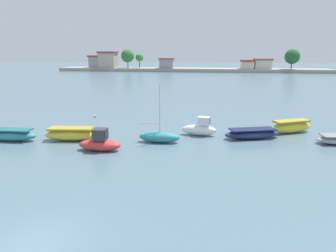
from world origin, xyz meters
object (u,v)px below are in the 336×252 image
(moored_boat_2, at_px, (71,134))
(moored_boat_7, at_px, (291,127))
(mooring_buoy_2, at_px, (95,116))
(moored_boat_4, at_px, (159,137))
(moored_boat_6, at_px, (252,134))
(moored_boat_3, at_px, (100,143))
(moored_boat_1, at_px, (11,135))
(moored_boat_5, at_px, (200,129))
(mooring_buoy_3, at_px, (67,131))

(moored_boat_2, relative_size, moored_boat_7, 1.07)
(moored_boat_2, bearing_deg, mooring_buoy_2, 92.58)
(moored_boat_4, bearing_deg, moored_boat_6, 15.77)
(moored_boat_2, xyz_separation_m, moored_boat_3, (3.66, -2.34, 0.06))
(moored_boat_4, xyz_separation_m, moored_boat_7, (12.66, 4.95, 0.10))
(moored_boat_1, relative_size, moored_boat_5, 1.36)
(moored_boat_5, distance_m, moored_boat_6, 4.95)
(mooring_buoy_2, bearing_deg, moored_boat_2, -81.05)
(moored_boat_4, distance_m, mooring_buoy_2, 13.16)
(moored_boat_1, relative_size, moored_boat_3, 1.33)
(mooring_buoy_3, bearing_deg, moored_boat_3, -41.71)
(mooring_buoy_3, bearing_deg, moored_boat_5, 3.19)
(moored_boat_6, xyz_separation_m, mooring_buoy_3, (-18.40, -0.39, -0.28))
(moored_boat_1, bearing_deg, moored_boat_2, 7.11)
(moored_boat_2, bearing_deg, moored_boat_5, 8.99)
(moored_boat_3, height_order, moored_boat_6, moored_boat_3)
(moored_boat_4, xyz_separation_m, mooring_buoy_3, (-9.92, 1.95, -0.33))
(moored_boat_6, bearing_deg, mooring_buoy_3, 164.77)
(moored_boat_3, bearing_deg, moored_boat_1, 169.62)
(moored_boat_7, bearing_deg, moored_boat_5, 169.89)
(moored_boat_6, relative_size, mooring_buoy_2, 18.18)
(moored_boat_5, xyz_separation_m, mooring_buoy_3, (-13.46, -0.75, -0.49))
(moored_boat_7, distance_m, mooring_buoy_3, 22.78)
(moored_boat_1, height_order, moored_boat_2, moored_boat_2)
(moored_boat_3, bearing_deg, moored_boat_6, 20.71)
(moored_boat_4, bearing_deg, mooring_buoy_3, 169.20)
(moored_boat_5, height_order, mooring_buoy_3, moored_boat_5)
(mooring_buoy_2, bearing_deg, moored_boat_7, -10.08)
(moored_boat_2, distance_m, moored_boat_5, 12.16)
(moored_boat_7, bearing_deg, moored_boat_6, -172.01)
(moored_boat_4, xyz_separation_m, moored_boat_6, (8.48, 2.34, -0.06))
(moored_boat_5, relative_size, moored_boat_6, 0.63)
(mooring_buoy_2, bearing_deg, mooring_buoy_3, -92.04)
(moored_boat_6, bearing_deg, moored_boat_4, 178.99)
(moored_boat_5, bearing_deg, mooring_buoy_2, 159.91)
(moored_boat_1, xyz_separation_m, moored_boat_5, (17.16, 4.07, 0.14))
(moored_boat_5, xyz_separation_m, moored_boat_7, (9.12, 2.25, -0.06))
(moored_boat_3, xyz_separation_m, moored_boat_4, (4.52, 2.86, -0.13))
(moored_boat_1, height_order, moored_boat_4, moored_boat_4)
(moored_boat_1, xyz_separation_m, moored_boat_2, (5.43, 0.85, 0.05))
(moored_boat_3, relative_size, moored_boat_7, 0.75)
(moored_boat_5, height_order, moored_boat_6, moored_boat_5)
(moored_boat_3, height_order, moored_boat_7, moored_boat_3)
(moored_boat_6, xyz_separation_m, mooring_buoy_2, (-18.15, 6.57, -0.30))
(moored_boat_5, distance_m, moored_boat_7, 9.39)
(mooring_buoy_2, relative_size, mooring_buoy_3, 0.86)
(moored_boat_2, xyz_separation_m, moored_boat_6, (16.66, 2.86, -0.12))
(moored_boat_7, bearing_deg, moored_boat_2, 170.75)
(moored_boat_1, xyz_separation_m, mooring_buoy_2, (3.94, 10.29, -0.38))
(moored_boat_4, relative_size, moored_boat_6, 0.93)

